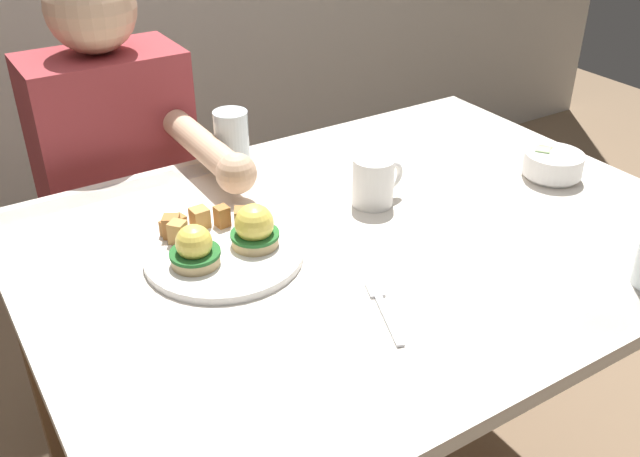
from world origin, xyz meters
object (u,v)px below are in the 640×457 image
(eggs_benedict_plate, at_px, (223,245))
(diner_person, at_px, (124,183))
(water_glass_near, at_px, (232,144))
(coffee_mug, at_px, (374,180))
(fruit_bowl, at_px, (552,164))
(fork, at_px, (384,309))
(dining_table, at_px, (366,280))

(eggs_benedict_plate, height_order, diner_person, diner_person)
(water_glass_near, height_order, diner_person, diner_person)
(coffee_mug, bearing_deg, fruit_bowl, -15.59)
(eggs_benedict_plate, height_order, fruit_bowl, eggs_benedict_plate)
(coffee_mug, xyz_separation_m, diner_person, (-0.33, 0.52, -0.14))
(coffee_mug, relative_size, fork, 0.74)
(fork, bearing_deg, dining_table, 60.34)
(water_glass_near, bearing_deg, dining_table, -76.40)
(dining_table, bearing_deg, eggs_benedict_plate, 166.15)
(dining_table, relative_size, coffee_mug, 10.78)
(fruit_bowl, xyz_separation_m, water_glass_near, (-0.54, 0.39, 0.03))
(water_glass_near, xyz_separation_m, diner_person, (-0.17, 0.23, -0.15))
(diner_person, bearing_deg, dining_table, -66.32)
(fork, relative_size, water_glass_near, 1.19)
(eggs_benedict_plate, xyz_separation_m, fork, (0.14, -0.26, -0.02))
(eggs_benedict_plate, bearing_deg, dining_table, -13.85)
(coffee_mug, relative_size, water_glass_near, 0.88)
(eggs_benedict_plate, relative_size, diner_person, 0.24)
(diner_person, bearing_deg, coffee_mug, -57.10)
(coffee_mug, bearing_deg, eggs_benedict_plate, -176.47)
(eggs_benedict_plate, xyz_separation_m, diner_person, (-0.01, 0.54, -0.11))
(fork, bearing_deg, eggs_benedict_plate, 118.16)
(fruit_bowl, bearing_deg, water_glass_near, 144.01)
(eggs_benedict_plate, relative_size, water_glass_near, 2.12)
(fork, relative_size, diner_person, 0.13)
(coffee_mug, bearing_deg, diner_person, 122.90)
(fruit_bowl, height_order, water_glass_near, water_glass_near)
(fruit_bowl, relative_size, diner_person, 0.11)
(dining_table, bearing_deg, water_glass_near, 103.60)
(dining_table, distance_m, coffee_mug, 0.19)
(coffee_mug, bearing_deg, water_glass_near, 119.41)
(fruit_bowl, bearing_deg, dining_table, 177.25)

